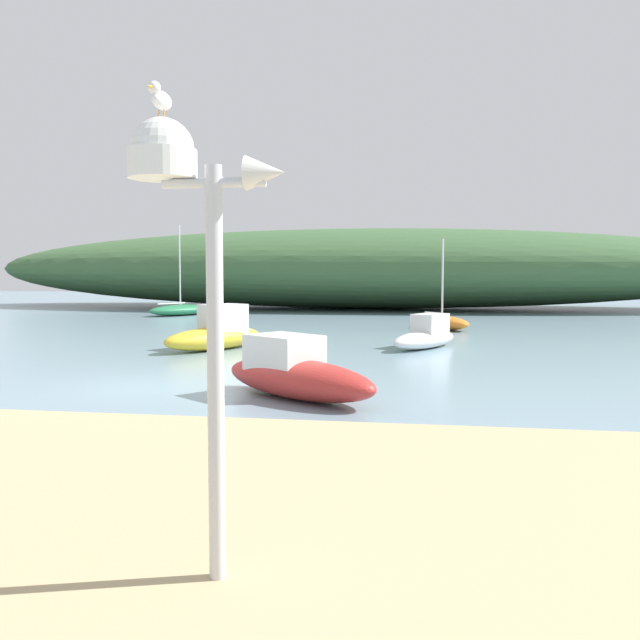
{
  "coord_description": "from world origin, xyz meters",
  "views": [
    {
      "loc": [
        5.61,
        -13.25,
        2.39
      ],
      "look_at": [
        2.72,
        4.42,
        1.1
      ],
      "focal_mm": 38.35,
      "sensor_mm": 36.0,
      "label": 1
    }
  ],
  "objects_px": {
    "sailboat_outer_mooring": "(180,310)",
    "mast_structure": "(183,205)",
    "motorboat_centre_water": "(217,333)",
    "sailboat_inner_mooring": "(442,322)",
    "motorboat_east_reach": "(426,336)",
    "motorboat_far_left": "(295,373)",
    "seagull_on_radar": "(160,98)"
  },
  "relations": [
    {
      "from": "seagull_on_radar",
      "to": "sailboat_inner_mooring",
      "type": "distance_m",
      "value": 24.03
    },
    {
      "from": "motorboat_east_reach",
      "to": "sailboat_outer_mooring",
      "type": "bearing_deg",
      "value": 133.99
    },
    {
      "from": "motorboat_centre_water",
      "to": "motorboat_far_left",
      "type": "relative_size",
      "value": 1.0
    },
    {
      "from": "seagull_on_radar",
      "to": "sailboat_outer_mooring",
      "type": "distance_m",
      "value": 32.57
    },
    {
      "from": "motorboat_far_left",
      "to": "mast_structure",
      "type": "bearing_deg",
      "value": -84.11
    },
    {
      "from": "motorboat_east_reach",
      "to": "motorboat_centre_water",
      "type": "height_order",
      "value": "motorboat_centre_water"
    },
    {
      "from": "mast_structure",
      "to": "motorboat_centre_water",
      "type": "distance_m",
      "value": 16.21
    },
    {
      "from": "sailboat_inner_mooring",
      "to": "motorboat_centre_water",
      "type": "bearing_deg",
      "value": -129.47
    },
    {
      "from": "sailboat_outer_mooring",
      "to": "motorboat_far_left",
      "type": "xyz_separation_m",
      "value": [
        10.77,
        -22.34,
        0.15
      ]
    },
    {
      "from": "motorboat_east_reach",
      "to": "sailboat_outer_mooring",
      "type": "distance_m",
      "value": 18.93
    },
    {
      "from": "mast_structure",
      "to": "motorboat_east_reach",
      "type": "distance_m",
      "value": 16.94
    },
    {
      "from": "mast_structure",
      "to": "motorboat_far_left",
      "type": "height_order",
      "value": "mast_structure"
    },
    {
      "from": "sailboat_outer_mooring",
      "to": "sailboat_inner_mooring",
      "type": "xyz_separation_m",
      "value": [
        13.74,
        -6.63,
        -0.01
      ]
    },
    {
      "from": "seagull_on_radar",
      "to": "motorboat_east_reach",
      "type": "xyz_separation_m",
      "value": [
        1.71,
        16.7,
        -3.19
      ]
    },
    {
      "from": "motorboat_east_reach",
      "to": "motorboat_far_left",
      "type": "bearing_deg",
      "value": -105.26
    },
    {
      "from": "mast_structure",
      "to": "sailboat_inner_mooring",
      "type": "distance_m",
      "value": 23.91
    },
    {
      "from": "seagull_on_radar",
      "to": "motorboat_far_left",
      "type": "xyz_separation_m",
      "value": [
        -0.67,
        7.98,
        -3.12
      ]
    },
    {
      "from": "sailboat_outer_mooring",
      "to": "mast_structure",
      "type": "bearing_deg",
      "value": -69.07
    },
    {
      "from": "seagull_on_radar",
      "to": "motorboat_east_reach",
      "type": "bearing_deg",
      "value": 84.17
    },
    {
      "from": "motorboat_centre_water",
      "to": "motorboat_far_left",
      "type": "distance_m",
      "value": 8.33
    },
    {
      "from": "motorboat_east_reach",
      "to": "sailboat_outer_mooring",
      "type": "relative_size",
      "value": 0.69
    },
    {
      "from": "sailboat_inner_mooring",
      "to": "motorboat_far_left",
      "type": "xyz_separation_m",
      "value": [
        -2.97,
        -15.71,
        0.16
      ]
    },
    {
      "from": "motorboat_east_reach",
      "to": "motorboat_centre_water",
      "type": "xyz_separation_m",
      "value": [
        -6.29,
        -1.36,
        0.11
      ]
    },
    {
      "from": "seagull_on_radar",
      "to": "mast_structure",
      "type": "bearing_deg",
      "value": 5.99
    },
    {
      "from": "seagull_on_radar",
      "to": "motorboat_centre_water",
      "type": "bearing_deg",
      "value": 106.63
    },
    {
      "from": "sailboat_inner_mooring",
      "to": "motorboat_far_left",
      "type": "relative_size",
      "value": 0.97
    },
    {
      "from": "sailboat_outer_mooring",
      "to": "seagull_on_radar",
      "type": "bearing_deg",
      "value": -69.33
    },
    {
      "from": "mast_structure",
      "to": "motorboat_east_reach",
      "type": "height_order",
      "value": "mast_structure"
    },
    {
      "from": "mast_structure",
      "to": "seagull_on_radar",
      "type": "xyz_separation_m",
      "value": [
        -0.15,
        -0.02,
        0.73
      ]
    },
    {
      "from": "motorboat_centre_water",
      "to": "sailboat_inner_mooring",
      "type": "relative_size",
      "value": 1.03
    },
    {
      "from": "sailboat_outer_mooring",
      "to": "motorboat_centre_water",
      "type": "height_order",
      "value": "sailboat_outer_mooring"
    },
    {
      "from": "sailboat_outer_mooring",
      "to": "motorboat_far_left",
      "type": "relative_size",
      "value": 1.27
    }
  ]
}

